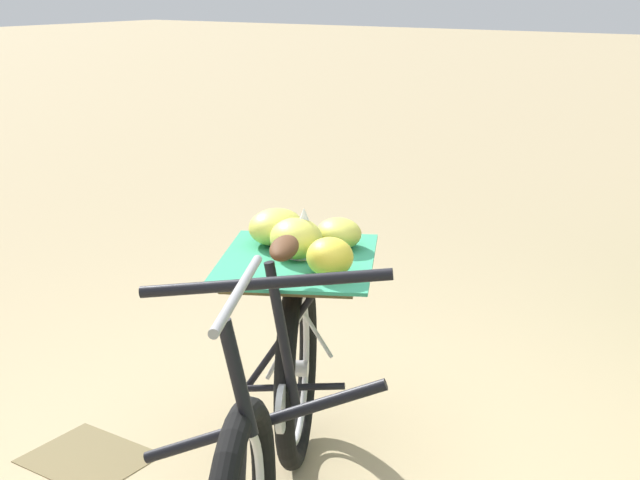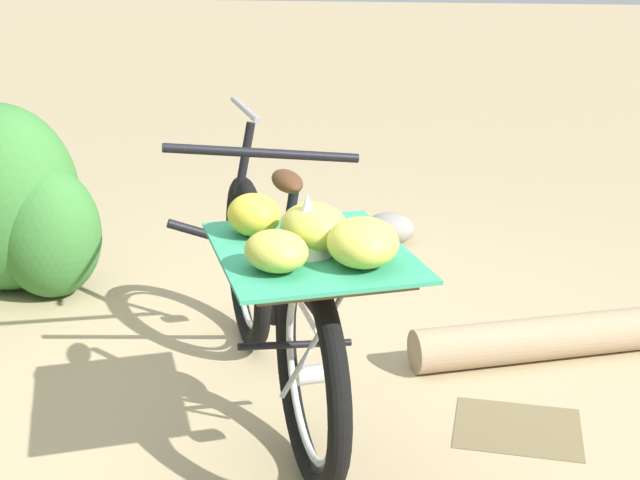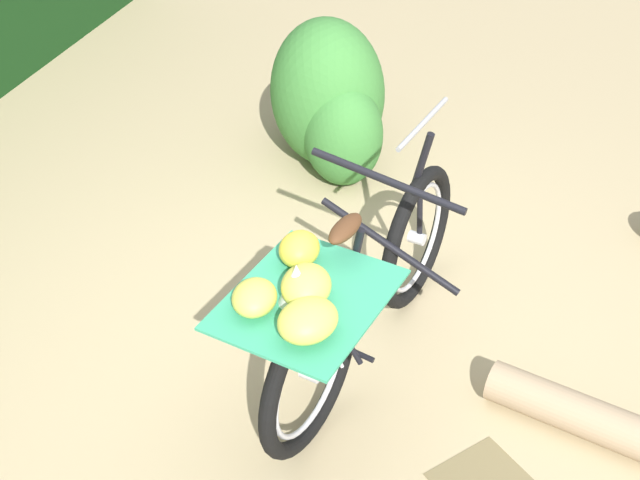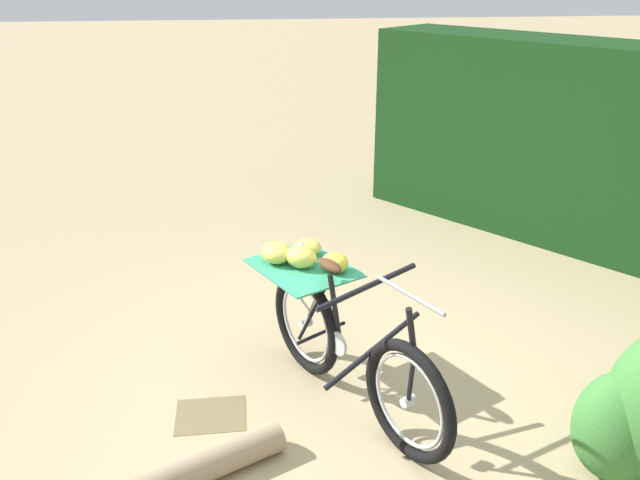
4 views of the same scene
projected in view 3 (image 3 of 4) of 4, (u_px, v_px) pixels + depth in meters
ground_plane at (324, 364)px, 4.02m from camera, size 60.00×60.00×0.00m
bicycle at (353, 295)px, 3.65m from camera, size 1.10×1.71×1.03m
shrub_cluster at (328, 103)px, 5.23m from camera, size 0.98×0.67×0.93m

